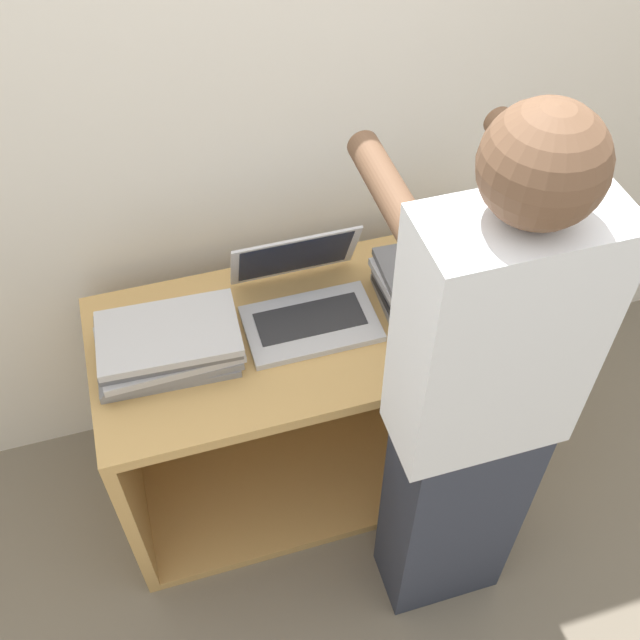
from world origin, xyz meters
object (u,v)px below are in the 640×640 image
laptop_stack_right (445,280)px  person (474,416)px  laptop_open (306,301)px  laptop_stack_left (168,344)px

laptop_stack_right → person: bearing=-105.7°
laptop_open → laptop_stack_right: (0.40, -0.05, 0.02)m
laptop_open → person: bearing=-63.3°
laptop_open → laptop_stack_left: 0.40m
laptop_open → laptop_stack_right: 0.40m
laptop_stack_left → laptop_stack_right: 0.79m
laptop_stack_right → laptop_open: bearing=172.3°
laptop_open → laptop_stack_left: laptop_open is taller
laptop_stack_left → person: 0.81m
laptop_open → laptop_stack_left: (-0.39, -0.06, 0.01)m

